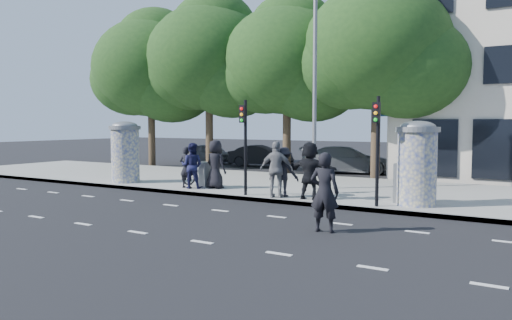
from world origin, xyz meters
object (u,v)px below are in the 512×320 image
Objects in this scene: ped_e at (277,169)px; car_mid at (261,156)px; street_lamp at (314,70)px; ped_a at (215,164)px; ped_c at (192,166)px; ped_d at (283,172)px; ad_column_right at (417,161)px; ped_b at (187,167)px; traffic_pole_far at (377,139)px; traffic_pole_near at (245,137)px; ad_column_left at (125,150)px; bicycle at (202,173)px; man_road at (325,192)px; car_right at (347,160)px; car_left at (211,153)px; ped_f at (310,171)px; cabinet_right at (403,183)px; cabinet_left at (204,175)px.

car_mid is at bearing -74.35° from ped_e.
street_lamp reaches higher than ped_a.
ped_d is (4.11, -0.07, -0.03)m from ped_c.
ad_column_right is 1.52× the size of ped_d.
ped_e is at bearing 165.96° from ped_b.
car_mid is at bearing 132.69° from traffic_pole_far.
ped_a is at bearing 153.58° from traffic_pole_near.
ad_column_left is 3.87m from bicycle.
ped_d is 0.86× the size of man_road.
ped_e is at bearing -92.77° from street_lamp.
car_left is at bearing 61.09° from car_right.
man_road is at bearing 144.07° from ped_b.
ped_d is (7.93, -0.27, -0.52)m from ad_column_left.
ad_column_right reaches higher than ped_b.
street_lamp is 4.18× the size of ped_a.
ped_b is 5.49m from ped_f.
ped_d is (1.33, 0.44, -1.21)m from traffic_pole_near.
car_mid is (-3.64, 11.66, -0.39)m from ped_c.
ad_column_left is at bearing 129.12° from car_right.
car_right reaches higher than bicycle.
street_lamp is 6.31m from ped_b.
ped_e is at bearing 179.08° from traffic_pole_far.
ped_f is 18.09m from car_left.
ped_c reaches higher than ped_d.
car_right is at bearing 121.24° from ad_column_right.
ad_column_left is at bearing -179.08° from ad_column_right.
ped_c is 0.90× the size of bicycle.
ped_c is (-0.80, -0.48, -0.06)m from ped_a.
traffic_pole_near is 3.50m from bicycle.
ped_d is 4.06m from cabinet_right.
ad_column_left reaches higher than ped_a.
bicycle is (-4.13, 1.21, -0.46)m from ped_e.
ped_d is 17.20m from car_left.
cabinet_left is 0.80× the size of cabinet_right.
ped_f is (4.40, -0.70, 0.02)m from ped_a.
traffic_pole_near is 0.87× the size of car_left.
traffic_pole_far reaches higher than ped_b.
ad_column_right is 2.10× the size of cabinet_right.
man_road reaches higher than car_right.
ad_column_right reaches higher than cabinet_right.
ped_c is (-2.78, 0.51, -1.18)m from traffic_pole_near.
ad_column_right is 0.33× the size of street_lamp.
car_left is at bearing 133.33° from cabinet_right.
ped_c is 0.92× the size of ped_e.
street_lamp reaches higher than cabinet_right.
car_right is (-5.01, 10.81, -1.50)m from traffic_pole_far.
cabinet_right is at bearing -93.98° from bicycle.
traffic_pole_far reaches higher than ped_d.
cabinet_left is at bearing 147.77° from car_right.
street_lamp is at bearing -140.17° from ped_a.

